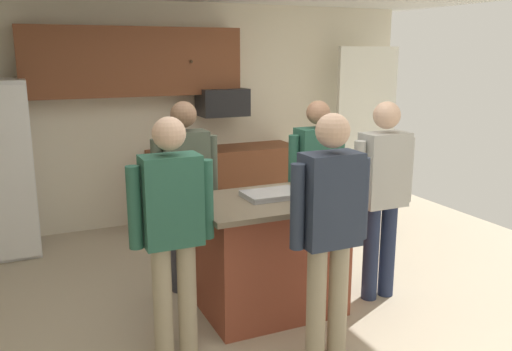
{
  "coord_description": "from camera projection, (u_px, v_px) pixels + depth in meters",
  "views": [
    {
      "loc": [
        -1.64,
        -3.46,
        2.03
      ],
      "look_at": [
        0.09,
        0.4,
        1.05
      ],
      "focal_mm": 37.43,
      "sensor_mm": 36.0,
      "label": 1
    }
  ],
  "objects": [
    {
      "name": "floor",
      "position": [
        266.0,
        317.0,
        4.19
      ],
      "size": [
        7.04,
        7.04,
        0.0
      ],
      "primitive_type": "plane",
      "color": "#B7A88E",
      "rests_on": "ground"
    },
    {
      "name": "back_wall",
      "position": [
        167.0,
        114.0,
        6.38
      ],
      "size": [
        6.4,
        0.1,
        2.6
      ],
      "primitive_type": "cube",
      "color": "beige",
      "rests_on": "ground"
    },
    {
      "name": "french_door_window_panel",
      "position": [
        366.0,
        123.0,
        7.11
      ],
      "size": [
        0.9,
        0.06,
        2.0
      ],
      "primitive_type": "cube",
      "color": "white",
      "rests_on": "ground"
    },
    {
      "name": "cabinet_run_upper",
      "position": [
        134.0,
        62.0,
        5.9
      ],
      "size": [
        2.4,
        0.38,
        0.75
      ],
      "color": "brown"
    },
    {
      "name": "cabinet_run_lower",
      "position": [
        224.0,
        184.0,
        6.53
      ],
      "size": [
        1.8,
        0.63,
        0.9
      ],
      "color": "brown",
      "rests_on": "ground"
    },
    {
      "name": "microwave_over_range",
      "position": [
        222.0,
        102.0,
        6.32
      ],
      "size": [
        0.56,
        0.4,
        0.32
      ],
      "primitive_type": "cube",
      "color": "black"
    },
    {
      "name": "kitchen_island",
      "position": [
        272.0,
        255.0,
        4.2
      ],
      "size": [
        1.19,
        0.82,
        0.93
      ],
      "color": "brown",
      "rests_on": "ground"
    },
    {
      "name": "person_guest_left",
      "position": [
        172.0,
        223.0,
        3.48
      ],
      "size": [
        0.57,
        0.22,
        1.64
      ],
      "rotation": [
        0.0,
        0.0,
        0.33
      ],
      "color": "tan",
      "rests_on": "ground"
    },
    {
      "name": "person_guest_by_door",
      "position": [
        186.0,
        185.0,
        4.48
      ],
      "size": [
        0.57,
        0.22,
        1.64
      ],
      "rotation": [
        0.0,
        0.0,
        -0.93
      ],
      "color": "#383842",
      "rests_on": "ground"
    },
    {
      "name": "person_guest_right",
      "position": [
        330.0,
        222.0,
        3.43
      ],
      "size": [
        0.57,
        0.22,
        1.67
      ],
      "rotation": [
        0.0,
        0.0,
        1.63
      ],
      "color": "tan",
      "rests_on": "ground"
    },
    {
      "name": "person_elder_center",
      "position": [
        383.0,
        188.0,
        4.33
      ],
      "size": [
        0.57,
        0.22,
        1.65
      ],
      "rotation": [
        0.0,
        0.0,
        2.98
      ],
      "color": "#232D4C",
      "rests_on": "ground"
    },
    {
      "name": "person_host_foreground",
      "position": [
        316.0,
        177.0,
        4.83
      ],
      "size": [
        0.57,
        0.22,
        1.62
      ],
      "rotation": [
        0.0,
        0.0,
        -2.51
      ],
      "color": "#383842",
      "rests_on": "ground"
    },
    {
      "name": "glass_short_whisky",
      "position": [
        327.0,
        187.0,
        4.19
      ],
      "size": [
        0.06,
        0.06,
        0.13
      ],
      "color": "black",
      "rests_on": "kitchen_island"
    },
    {
      "name": "mug_blue_stoneware",
      "position": [
        308.0,
        186.0,
        4.25
      ],
      "size": [
        0.13,
        0.08,
        0.1
      ],
      "color": "#4C6B99",
      "rests_on": "kitchen_island"
    },
    {
      "name": "tumbler_amber",
      "position": [
        303.0,
        194.0,
        3.91
      ],
      "size": [
        0.06,
        0.06,
        0.17
      ],
      "color": "black",
      "rests_on": "kitchen_island"
    },
    {
      "name": "serving_tray",
      "position": [
        272.0,
        194.0,
        4.13
      ],
      "size": [
        0.44,
        0.3,
        0.04
      ],
      "color": "#B7B7BC",
      "rests_on": "kitchen_island"
    }
  ]
}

